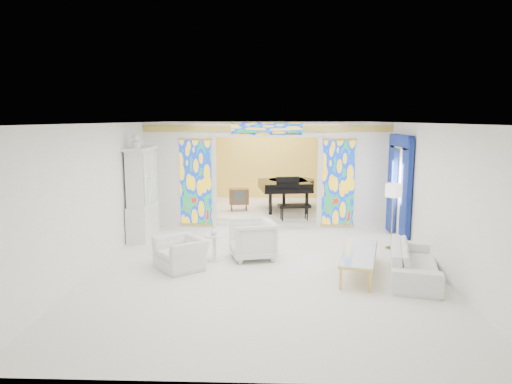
{
  "coord_description": "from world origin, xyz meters",
  "views": [
    {
      "loc": [
        0.14,
        -10.96,
        3.09
      ],
      "look_at": [
        -0.25,
        0.2,
        1.3
      ],
      "focal_mm": 32.0,
      "sensor_mm": 36.0,
      "label": 1
    }
  ],
  "objects_px": {
    "armchair_right": "(252,240)",
    "sofa": "(414,262)",
    "coffee_table": "(359,254)",
    "grand_piano": "(288,185)",
    "tv_console": "(239,196)",
    "armchair_left": "(181,253)",
    "china_cabinet": "(142,194)"
  },
  "relations": [
    {
      "from": "sofa",
      "to": "armchair_left",
      "type": "bearing_deg",
      "value": 99.11
    },
    {
      "from": "coffee_table",
      "to": "tv_console",
      "type": "distance_m",
      "value": 6.15
    },
    {
      "from": "coffee_table",
      "to": "sofa",
      "type": "bearing_deg",
      "value": -10.0
    },
    {
      "from": "armchair_right",
      "to": "coffee_table",
      "type": "distance_m",
      "value": 2.4
    },
    {
      "from": "coffee_table",
      "to": "armchair_right",
      "type": "bearing_deg",
      "value": 156.08
    },
    {
      "from": "china_cabinet",
      "to": "sofa",
      "type": "xyz_separation_m",
      "value": [
        6.17,
        -2.86,
        -0.84
      ]
    },
    {
      "from": "armchair_left",
      "to": "tv_console",
      "type": "distance_m",
      "value": 5.31
    },
    {
      "from": "armchair_right",
      "to": "sofa",
      "type": "distance_m",
      "value": 3.43
    },
    {
      "from": "armchair_left",
      "to": "coffee_table",
      "type": "xyz_separation_m",
      "value": [
        3.65,
        -0.23,
        0.1
      ]
    },
    {
      "from": "armchair_left",
      "to": "armchair_right",
      "type": "height_order",
      "value": "armchair_right"
    },
    {
      "from": "grand_piano",
      "to": "tv_console",
      "type": "relative_size",
      "value": 4.32
    },
    {
      "from": "armchair_left",
      "to": "grand_piano",
      "type": "xyz_separation_m",
      "value": [
        2.41,
        5.57,
        0.63
      ]
    },
    {
      "from": "tv_console",
      "to": "armchair_right",
      "type": "bearing_deg",
      "value": -90.2
    },
    {
      "from": "china_cabinet",
      "to": "armchair_left",
      "type": "relative_size",
      "value": 2.72
    },
    {
      "from": "armchair_right",
      "to": "coffee_table",
      "type": "height_order",
      "value": "armchair_right"
    },
    {
      "from": "armchair_left",
      "to": "grand_piano",
      "type": "bearing_deg",
      "value": 117.98
    },
    {
      "from": "grand_piano",
      "to": "tv_console",
      "type": "bearing_deg",
      "value": -177.12
    },
    {
      "from": "china_cabinet",
      "to": "coffee_table",
      "type": "xyz_separation_m",
      "value": [
        5.13,
        -2.68,
        -0.74
      ]
    },
    {
      "from": "china_cabinet",
      "to": "armchair_left",
      "type": "bearing_deg",
      "value": -58.84
    },
    {
      "from": "armchair_right",
      "to": "coffee_table",
      "type": "relative_size",
      "value": 0.44
    },
    {
      "from": "grand_piano",
      "to": "armchair_left",
      "type": "bearing_deg",
      "value": -122.58
    },
    {
      "from": "china_cabinet",
      "to": "armchair_right",
      "type": "relative_size",
      "value": 2.86
    },
    {
      "from": "armchair_left",
      "to": "china_cabinet",
      "type": "bearing_deg",
      "value": 172.56
    },
    {
      "from": "armchair_left",
      "to": "tv_console",
      "type": "bearing_deg",
      "value": 132.36
    },
    {
      "from": "china_cabinet",
      "to": "grand_piano",
      "type": "distance_m",
      "value": 4.99
    },
    {
      "from": "armchair_left",
      "to": "armchair_right",
      "type": "xyz_separation_m",
      "value": [
        1.46,
        0.74,
        0.11
      ]
    },
    {
      "from": "sofa",
      "to": "tv_console",
      "type": "xyz_separation_m",
      "value": [
        -3.85,
        5.65,
        0.31
      ]
    },
    {
      "from": "sofa",
      "to": "coffee_table",
      "type": "distance_m",
      "value": 1.06
    },
    {
      "from": "sofa",
      "to": "coffee_table",
      "type": "xyz_separation_m",
      "value": [
        -1.04,
        0.18,
        0.1
      ]
    },
    {
      "from": "china_cabinet",
      "to": "armchair_left",
      "type": "height_order",
      "value": "china_cabinet"
    },
    {
      "from": "tv_console",
      "to": "sofa",
      "type": "bearing_deg",
      "value": -63.78
    },
    {
      "from": "armchair_right",
      "to": "coffee_table",
      "type": "xyz_separation_m",
      "value": [
        2.19,
        -0.97,
        -0.01
      ]
    }
  ]
}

